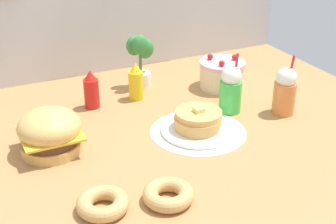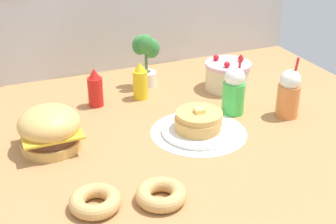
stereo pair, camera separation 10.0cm
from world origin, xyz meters
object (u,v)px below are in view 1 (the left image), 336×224
layer_cake (222,74)px  mustard_bottle (136,82)px  pancake_stack (198,123)px  orange_float_cup (285,91)px  cream_soda_cup (231,89)px  donut_pink_glaze (103,203)px  donut_chocolate (168,194)px  ketchup_bottle (91,90)px  burger (50,132)px  potted_plant (140,58)px

layer_cake → mustard_bottle: bearing=172.4°
pancake_stack → mustard_bottle: bearing=104.0°
mustard_bottle → orange_float_cup: bearing=-38.9°
pancake_stack → cream_soda_cup: (0.24, 0.12, 0.07)m
layer_cake → donut_pink_glaze: layer_cake is taller
layer_cake → orange_float_cup: bearing=-75.5°
donut_chocolate → ketchup_bottle: bearing=90.4°
layer_cake → cream_soda_cup: size_ratio=0.83×
layer_cake → ketchup_bottle: 0.71m
mustard_bottle → donut_chocolate: mustard_bottle is taller
mustard_bottle → donut_chocolate: 0.88m
burger → cream_soda_cup: bearing=-0.2°
ketchup_bottle → donut_chocolate: ketchup_bottle is taller
orange_float_cup → burger: bearing=173.0°
burger → donut_chocolate: bearing=-61.1°
mustard_bottle → layer_cake: bearing=-7.6°
layer_cake → donut_chocolate: (-0.70, -0.79, -0.05)m
pancake_stack → donut_chocolate: 0.53m
burger → ketchup_bottle: ketchup_bottle is taller
ketchup_bottle → potted_plant: bearing=23.6°
pancake_stack → donut_pink_glaze: bearing=-148.3°
ketchup_bottle → donut_pink_glaze: ketchup_bottle is taller
mustard_bottle → cream_soda_cup: 0.49m
cream_soda_cup → donut_chocolate: bearing=-138.3°
orange_float_cup → potted_plant: potted_plant is taller
ketchup_bottle → cream_soda_cup: 0.68m
layer_cake → ketchup_bottle: bearing=174.9°
layer_cake → donut_chocolate: layer_cake is taller
donut_pink_glaze → potted_plant: bearing=60.2°
pancake_stack → mustard_bottle: mustard_bottle is taller
ketchup_bottle → mustard_bottle: 0.23m
orange_float_cup → cream_soda_cup: bearing=149.3°
ketchup_bottle → potted_plant: size_ratio=0.66×
ketchup_bottle → donut_pink_glaze: bearing=-105.2°
potted_plant → ketchup_bottle: bearing=-156.4°
cream_soda_cup → donut_pink_glaze: (-0.81, -0.47, -0.09)m
potted_plant → burger: bearing=-142.0°
pancake_stack → layer_cake: size_ratio=1.36×
potted_plant → pancake_stack: bearing=-87.4°
layer_cake → pancake_stack: bearing=-132.8°
layer_cake → mustard_bottle: size_ratio=1.25×
donut_chocolate → potted_plant: potted_plant is taller
pancake_stack → mustard_bottle: (-0.11, 0.45, 0.05)m
layer_cake → potted_plant: size_ratio=0.82×
pancake_stack → burger: bearing=169.1°
pancake_stack → orange_float_cup: 0.47m
orange_float_cup → donut_pink_glaze: 1.08m
pancake_stack → donut_chocolate: size_ratio=1.83×
mustard_bottle → potted_plant: bearing=58.6°
donut_pink_glaze → potted_plant: size_ratio=0.61×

